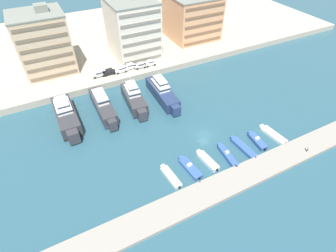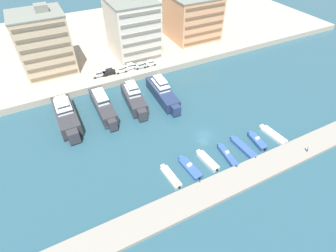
{
  "view_description": "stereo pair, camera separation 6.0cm",
  "coord_description": "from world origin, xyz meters",
  "px_view_note": "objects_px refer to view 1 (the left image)",
  "views": [
    {
      "loc": [
        -30.23,
        -38.8,
        46.24
      ],
      "look_at": [
        -7.91,
        4.78,
        2.5
      ],
      "focal_mm": 28.0,
      "sensor_mm": 36.0,
      "label": 1
    },
    {
      "loc": [
        -30.18,
        -38.83,
        46.24
      ],
      "look_at": [
        -7.91,
        4.78,
        2.5
      ],
      "focal_mm": 28.0,
      "sensor_mm": 36.0,
      "label": 2
    }
  ],
  "objects_px": {
    "car_silver_far_left": "(98,74)",
    "car_silver_center": "(140,65)",
    "motorboat_cream_far_left": "(171,176)",
    "yacht_navy_center_left": "(162,92)",
    "car_white_center_right": "(150,63)",
    "car_white_center_left": "(130,66)",
    "pedestrian_near_edge": "(308,148)",
    "motorboat_blue_center_right": "(257,141)",
    "yacht_charcoal_mid_left": "(134,98)",
    "car_white_mid_left": "(121,69)",
    "motorboat_blue_center": "(243,148)",
    "car_black_left": "(109,72)",
    "motorboat_blue_left": "(190,168)",
    "motorboat_white_mid_left": "(207,161)",
    "yacht_charcoal_far_left": "(66,115)",
    "motorboat_white_mid_right": "(273,135)",
    "yacht_charcoal_left": "(103,106)",
    "motorboat_blue_center_left": "(227,155)"
  },
  "relations": [
    {
      "from": "car_silver_far_left",
      "to": "car_silver_center",
      "type": "relative_size",
      "value": 0.98
    },
    {
      "from": "motorboat_cream_far_left",
      "to": "car_silver_far_left",
      "type": "xyz_separation_m",
      "value": [
        -2.83,
        44.52,
        2.71
      ]
    },
    {
      "from": "yacht_navy_center_left",
      "to": "car_white_center_right",
      "type": "distance_m",
      "value": 16.8
    },
    {
      "from": "car_white_center_left",
      "to": "pedestrian_near_edge",
      "type": "xyz_separation_m",
      "value": [
        23.73,
        -53.0,
        -1.14
      ]
    },
    {
      "from": "car_silver_far_left",
      "to": "car_white_center_right",
      "type": "relative_size",
      "value": 1.01
    },
    {
      "from": "motorboat_cream_far_left",
      "to": "motorboat_blue_center_right",
      "type": "xyz_separation_m",
      "value": [
        23.94,
        -0.23,
        0.17
      ]
    },
    {
      "from": "yacht_charcoal_mid_left",
      "to": "car_white_mid_left",
      "type": "bearing_deg",
      "value": 83.75
    },
    {
      "from": "yacht_navy_center_left",
      "to": "motorboat_cream_far_left",
      "type": "height_order",
      "value": "yacht_navy_center_left"
    },
    {
      "from": "yacht_charcoal_mid_left",
      "to": "pedestrian_near_edge",
      "type": "height_order",
      "value": "yacht_charcoal_mid_left"
    },
    {
      "from": "motorboat_blue_center",
      "to": "car_silver_center",
      "type": "relative_size",
      "value": 2.0
    },
    {
      "from": "car_black_left",
      "to": "motorboat_blue_left",
      "type": "bearing_deg",
      "value": -84.49
    },
    {
      "from": "motorboat_blue_center_right",
      "to": "motorboat_white_mid_left",
      "type": "bearing_deg",
      "value": 178.78
    },
    {
      "from": "car_silver_center",
      "to": "car_white_center_right",
      "type": "bearing_deg",
      "value": 0.99
    },
    {
      "from": "motorboat_blue_left",
      "to": "car_white_center_left",
      "type": "relative_size",
      "value": 1.85
    },
    {
      "from": "yacht_charcoal_far_left",
      "to": "motorboat_white_mid_right",
      "type": "height_order",
      "value": "yacht_charcoal_far_left"
    },
    {
      "from": "motorboat_cream_far_left",
      "to": "car_white_center_right",
      "type": "relative_size",
      "value": 1.77
    },
    {
      "from": "yacht_charcoal_left",
      "to": "yacht_charcoal_mid_left",
      "type": "relative_size",
      "value": 1.11
    },
    {
      "from": "yacht_charcoal_mid_left",
      "to": "car_white_center_left",
      "type": "relative_size",
      "value": 4.04
    },
    {
      "from": "motorboat_white_mid_left",
      "to": "car_silver_center",
      "type": "xyz_separation_m",
      "value": [
        1.72,
        43.51,
        2.6
      ]
    },
    {
      "from": "motorboat_blue_center_right",
      "to": "car_black_left",
      "type": "height_order",
      "value": "car_black_left"
    },
    {
      "from": "motorboat_blue_center",
      "to": "pedestrian_near_edge",
      "type": "distance_m",
      "value": 14.65
    },
    {
      "from": "motorboat_cream_far_left",
      "to": "pedestrian_near_edge",
      "type": "bearing_deg",
      "value": -14.94
    },
    {
      "from": "motorboat_blue_left",
      "to": "car_silver_far_left",
      "type": "relative_size",
      "value": 1.84
    },
    {
      "from": "yacht_charcoal_left",
      "to": "yacht_navy_center_left",
      "type": "bearing_deg",
      "value": -5.36
    },
    {
      "from": "car_black_left",
      "to": "yacht_navy_center_left",
      "type": "bearing_deg",
      "value": -57.81
    },
    {
      "from": "yacht_charcoal_far_left",
      "to": "car_white_mid_left",
      "type": "height_order",
      "value": "yacht_charcoal_far_left"
    },
    {
      "from": "yacht_charcoal_far_left",
      "to": "car_white_center_right",
      "type": "height_order",
      "value": "yacht_charcoal_far_left"
    },
    {
      "from": "motorboat_blue_center_left",
      "to": "car_white_center_right",
      "type": "xyz_separation_m",
      "value": [
        0.38,
        44.44,
        2.54
      ]
    },
    {
      "from": "car_black_left",
      "to": "yacht_charcoal_mid_left",
      "type": "bearing_deg",
      "value": -82.5
    },
    {
      "from": "motorboat_blue_left",
      "to": "car_silver_center",
      "type": "bearing_deg",
      "value": 81.72
    },
    {
      "from": "car_white_mid_left",
      "to": "yacht_charcoal_far_left",
      "type": "bearing_deg",
      "value": -143.95
    },
    {
      "from": "motorboat_blue_center_left",
      "to": "motorboat_blue_left",
      "type": "bearing_deg",
      "value": 174.35
    },
    {
      "from": "car_black_left",
      "to": "car_white_center_right",
      "type": "bearing_deg",
      "value": -2.67
    },
    {
      "from": "car_white_center_right",
      "to": "motorboat_blue_center_right",
      "type": "bearing_deg",
      "value": -78.35
    },
    {
      "from": "motorboat_blue_center_right",
      "to": "car_white_center_left",
      "type": "bearing_deg",
      "value": 109.67
    },
    {
      "from": "car_white_mid_left",
      "to": "pedestrian_near_edge",
      "type": "relative_size",
      "value": 2.33
    },
    {
      "from": "motorboat_blue_center",
      "to": "car_black_left",
      "type": "xyz_separation_m",
      "value": [
        -18.83,
        44.73,
        2.61
      ]
    },
    {
      "from": "yacht_charcoal_mid_left",
      "to": "car_black_left",
      "type": "relative_size",
      "value": 4.04
    },
    {
      "from": "motorboat_white_mid_left",
      "to": "pedestrian_near_edge",
      "type": "relative_size",
      "value": 4.06
    },
    {
      "from": "yacht_charcoal_left",
      "to": "car_white_mid_left",
      "type": "relative_size",
      "value": 4.48
    },
    {
      "from": "yacht_navy_center_left",
      "to": "car_silver_far_left",
      "type": "bearing_deg",
      "value": 129.49
    },
    {
      "from": "car_white_center_left",
      "to": "pedestrian_near_edge",
      "type": "distance_m",
      "value": 58.08
    },
    {
      "from": "motorboat_white_mid_left",
      "to": "motorboat_blue_left",
      "type": "bearing_deg",
      "value": 178.95
    },
    {
      "from": "yacht_charcoal_mid_left",
      "to": "car_silver_far_left",
      "type": "height_order",
      "value": "yacht_charcoal_mid_left"
    },
    {
      "from": "car_white_center_left",
      "to": "car_white_center_right",
      "type": "bearing_deg",
      "value": -7.39
    },
    {
      "from": "yacht_charcoal_mid_left",
      "to": "yacht_navy_center_left",
      "type": "bearing_deg",
      "value": -6.0
    },
    {
      "from": "motorboat_white_mid_right",
      "to": "motorboat_blue_center_left",
      "type": "bearing_deg",
      "value": -177.85
    },
    {
      "from": "yacht_charcoal_left",
      "to": "motorboat_blue_center_left",
      "type": "xyz_separation_m",
      "value": [
        20.65,
        -29.68,
        -1.57
      ]
    },
    {
      "from": "yacht_charcoal_left",
      "to": "car_black_left",
      "type": "relative_size",
      "value": 4.48
    },
    {
      "from": "car_white_mid_left",
      "to": "motorboat_blue_center_left",
      "type": "bearing_deg",
      "value": -77.4
    }
  ]
}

